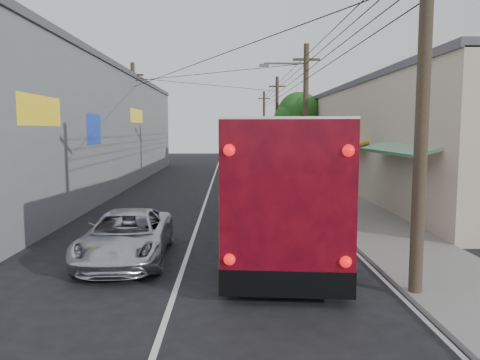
{
  "coord_description": "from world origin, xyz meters",
  "views": [
    {
      "loc": [
        1.23,
        -11.65,
        3.57
      ],
      "look_at": [
        1.64,
        7.44,
        1.52
      ],
      "focal_mm": 35.0,
      "sensor_mm": 36.0,
      "label": 1
    }
  ],
  "objects_px": {
    "parked_suv": "(283,172)",
    "pedestrian_far": "(341,187)",
    "parked_car_far": "(259,162)",
    "pedestrian_near": "(343,176)",
    "jeepney": "(126,236)",
    "parked_car_mid": "(268,171)",
    "coach_bus": "(282,177)"
  },
  "relations": [
    {
      "from": "coach_bus",
      "to": "pedestrian_near",
      "type": "height_order",
      "value": "coach_bus"
    },
    {
      "from": "coach_bus",
      "to": "jeepney",
      "type": "xyz_separation_m",
      "value": [
        -4.63,
        -3.11,
        -1.32
      ]
    },
    {
      "from": "parked_car_far",
      "to": "pedestrian_far",
      "type": "xyz_separation_m",
      "value": [
        2.6,
        -19.65,
        0.19
      ]
    },
    {
      "from": "coach_bus",
      "to": "parked_car_mid",
      "type": "relative_size",
      "value": 2.93
    },
    {
      "from": "coach_bus",
      "to": "parked_suv",
      "type": "bearing_deg",
      "value": 89.02
    },
    {
      "from": "parked_car_mid",
      "to": "pedestrian_far",
      "type": "distance_m",
      "value": 10.4
    },
    {
      "from": "parked_suv",
      "to": "pedestrian_far",
      "type": "xyz_separation_m",
      "value": [
        1.8,
        -8.07,
        -0.02
      ]
    },
    {
      "from": "parked_suv",
      "to": "coach_bus",
      "type": "bearing_deg",
      "value": -102.69
    },
    {
      "from": "parked_suv",
      "to": "pedestrian_far",
      "type": "distance_m",
      "value": 8.27
    },
    {
      "from": "parked_car_far",
      "to": "coach_bus",
      "type": "bearing_deg",
      "value": -91.16
    },
    {
      "from": "parked_car_far",
      "to": "pedestrian_near",
      "type": "xyz_separation_m",
      "value": [
        3.8,
        -15.11,
        0.26
      ]
    },
    {
      "from": "pedestrian_near",
      "to": "coach_bus",
      "type": "bearing_deg",
      "value": 68.85
    },
    {
      "from": "parked_car_far",
      "to": "pedestrian_far",
      "type": "height_order",
      "value": "pedestrian_far"
    },
    {
      "from": "parked_car_far",
      "to": "parked_suv",
      "type": "bearing_deg",
      "value": -85.43
    },
    {
      "from": "coach_bus",
      "to": "parked_car_far",
      "type": "bearing_deg",
      "value": 93.77
    },
    {
      "from": "coach_bus",
      "to": "parked_car_mid",
      "type": "xyz_separation_m",
      "value": [
        0.79,
        15.89,
        -1.2
      ]
    },
    {
      "from": "parked_car_far",
      "to": "parked_car_mid",
      "type": "bearing_deg",
      "value": -89.38
    },
    {
      "from": "coach_bus",
      "to": "pedestrian_far",
      "type": "height_order",
      "value": "coach_bus"
    },
    {
      "from": "jeepney",
      "to": "parked_suv",
      "type": "xyz_separation_m",
      "value": [
        6.22,
        17.0,
        0.25
      ]
    },
    {
      "from": "pedestrian_near",
      "to": "pedestrian_far",
      "type": "bearing_deg",
      "value": 77.98
    },
    {
      "from": "jeepney",
      "to": "parked_car_far",
      "type": "relative_size",
      "value": 1.12
    },
    {
      "from": "jeepney",
      "to": "parked_car_mid",
      "type": "distance_m",
      "value": 19.76
    },
    {
      "from": "jeepney",
      "to": "pedestrian_far",
      "type": "bearing_deg",
      "value": 46.01
    },
    {
      "from": "coach_bus",
      "to": "parked_suv",
      "type": "distance_m",
      "value": 14.02
    },
    {
      "from": "jeepney",
      "to": "parked_car_far",
      "type": "bearing_deg",
      "value": 77.21
    },
    {
      "from": "parked_car_mid",
      "to": "pedestrian_far",
      "type": "height_order",
      "value": "pedestrian_far"
    },
    {
      "from": "jeepney",
      "to": "pedestrian_near",
      "type": "bearing_deg",
      "value": 53.55
    },
    {
      "from": "parked_car_far",
      "to": "pedestrian_near",
      "type": "height_order",
      "value": "pedestrian_near"
    },
    {
      "from": "pedestrian_near",
      "to": "pedestrian_far",
      "type": "height_order",
      "value": "pedestrian_near"
    },
    {
      "from": "parked_car_far",
      "to": "pedestrian_far",
      "type": "distance_m",
      "value": 19.82
    },
    {
      "from": "parked_suv",
      "to": "pedestrian_far",
      "type": "bearing_deg",
      "value": -83.57
    },
    {
      "from": "parked_car_mid",
      "to": "pedestrian_near",
      "type": "bearing_deg",
      "value": -49.84
    }
  ]
}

